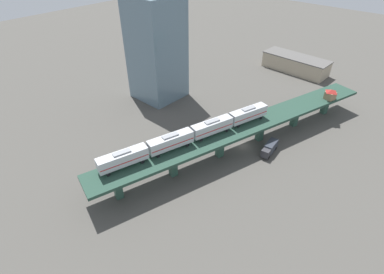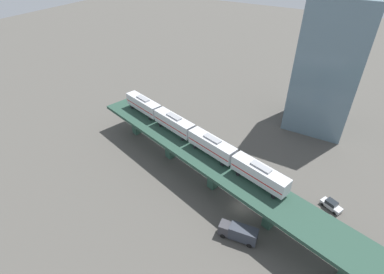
{
  "view_description": "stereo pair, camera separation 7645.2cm",
  "coord_description": "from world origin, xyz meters",
  "views": [
    {
      "loc": [
        36.18,
        -62.9,
        54.3
      ],
      "look_at": [
        -6.07,
        -15.76,
        8.85
      ],
      "focal_mm": 28.0,
      "sensor_mm": 36.0,
      "label": 1
    },
    {
      "loc": [
        42.66,
        13.02,
        48.13
      ],
      "look_at": [
        -6.07,
        -15.76,
        8.85
      ],
      "focal_mm": 28.0,
      "sensor_mm": 36.0,
      "label": 2
    }
  ],
  "objects": [
    {
      "name": "ground_plane",
      "position": [
        0.0,
        0.0,
        0.0
      ],
      "size": [
        400.0,
        400.0,
        0.0
      ],
      "primitive_type": "plane",
      "color": "#4C4944"
    },
    {
      "name": "elevated_viaduct",
      "position": [
        -0.05,
        -0.16,
        6.32
      ],
      "size": [
        33.88,
        90.66,
        7.35
      ],
      "color": "#244135",
      "rests_on": "ground"
    },
    {
      "name": "subway_train",
      "position": [
        -6.07,
        -15.76,
        9.89
      ],
      "size": [
        16.66,
        48.59,
        4.45
      ],
      "color": "silver",
      "rests_on": "elevated_viaduct"
    },
    {
      "name": "street_car_silver",
      "position": [
        -9.29,
        16.12,
        0.94
      ],
      "size": [
        3.49,
        4.75,
        1.89
      ],
      "color": "#B7BABF",
      "rests_on": "ground"
    },
    {
      "name": "street_car_white",
      "position": [
        -9.12,
        -8.55,
        0.94
      ],
      "size": [
        3.76,
        4.71,
        1.89
      ],
      "color": "silver",
      "rests_on": "ground"
    },
    {
      "name": "street_car_blue",
      "position": [
        -10.19,
        4.11,
        0.94
      ],
      "size": [
        2.75,
        4.69,
        1.89
      ],
      "color": "#233D93",
      "rests_on": "ground"
    },
    {
      "name": "delivery_truck",
      "position": [
        7.56,
        2.41,
        1.76
      ],
      "size": [
        3.12,
        7.42,
        3.2
      ],
      "color": "#333338",
      "rests_on": "ground"
    },
    {
      "name": "street_lamp",
      "position": [
        -12.37,
        -14.86,
        4.11
      ],
      "size": [
        0.44,
        0.44,
        6.94
      ],
      "color": "black",
      "rests_on": "ground"
    },
    {
      "name": "office_tower",
      "position": [
        -42.23,
        5.91,
        18.0
      ],
      "size": [
        16.0,
        16.0,
        36.0
      ],
      "color": "slate",
      "rests_on": "ground"
    }
  ]
}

